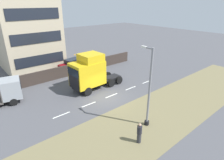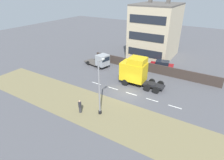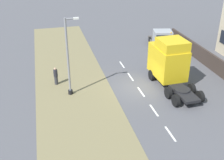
{
  "view_description": "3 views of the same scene",
  "coord_description": "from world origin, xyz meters",
  "px_view_note": "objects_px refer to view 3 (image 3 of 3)",
  "views": [
    {
      "loc": [
        -15.1,
        11.92,
        10.26
      ],
      "look_at": [
        -1.6,
        0.57,
        2.86
      ],
      "focal_mm": 30.0,
      "sensor_mm": 36.0,
      "label": 1
    },
    {
      "loc": [
        -21.82,
        -10.77,
        14.24
      ],
      "look_at": [
        -2.31,
        1.27,
        2.76
      ],
      "focal_mm": 30.0,
      "sensor_mm": 36.0,
      "label": 2
    },
    {
      "loc": [
        -8.17,
        -21.97,
        12.84
      ],
      "look_at": [
        -2.82,
        -0.84,
        1.66
      ],
      "focal_mm": 45.0,
      "sensor_mm": 36.0,
      "label": 3
    }
  ],
  "objects_px": {
    "pedestrian": "(56,76)",
    "flatbed_truck": "(161,39)",
    "lorry_cab": "(169,62)",
    "lamp_post": "(69,62)"
  },
  "relations": [
    {
      "from": "lorry_cab",
      "to": "lamp_post",
      "type": "xyz_separation_m",
      "value": [
        -9.36,
        0.24,
        0.86
      ]
    },
    {
      "from": "lorry_cab",
      "to": "flatbed_truck",
      "type": "relative_size",
      "value": 1.24
    },
    {
      "from": "lorry_cab",
      "to": "lamp_post",
      "type": "relative_size",
      "value": 1.01
    },
    {
      "from": "flatbed_truck",
      "to": "lamp_post",
      "type": "distance_m",
      "value": 15.07
    },
    {
      "from": "pedestrian",
      "to": "flatbed_truck",
      "type": "bearing_deg",
      "value": 24.58
    },
    {
      "from": "lamp_post",
      "to": "flatbed_truck",
      "type": "bearing_deg",
      "value": 34.28
    },
    {
      "from": "flatbed_truck",
      "to": "lorry_cab",
      "type": "bearing_deg",
      "value": 83.5
    },
    {
      "from": "flatbed_truck",
      "to": "lamp_post",
      "type": "height_order",
      "value": "lamp_post"
    },
    {
      "from": "lorry_cab",
      "to": "pedestrian",
      "type": "relative_size",
      "value": 4.03
    },
    {
      "from": "flatbed_truck",
      "to": "pedestrian",
      "type": "relative_size",
      "value": 3.25
    }
  ]
}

